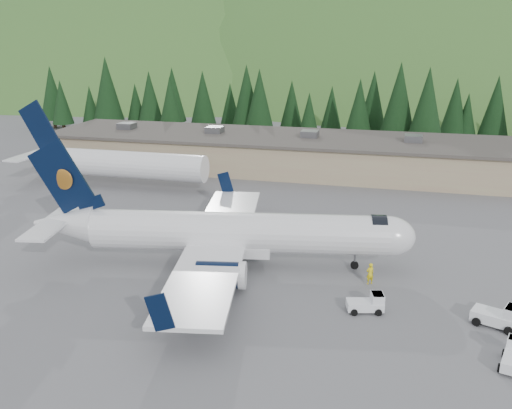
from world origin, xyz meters
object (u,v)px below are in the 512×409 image
object	(u,v)px
baggage_tug_b	(501,317)
airliner	(228,233)
ramp_worker	(370,274)
baggage_tug_a	(368,303)
terminal_building	(277,152)
second_airliner	(108,162)

from	to	relation	value
baggage_tug_b	airliner	bearing A→B (deg)	-173.09
airliner	ramp_worker	world-z (taller)	airliner
airliner	baggage_tug_a	xyz separation A→B (m)	(12.91, -5.84, -2.39)
baggage_tug_b	terminal_building	world-z (taller)	terminal_building
terminal_building	ramp_worker	xyz separation A→B (m)	(16.70, -39.05, -1.69)
airliner	second_airliner	size ratio (longest dim) A/B	1.25
baggage_tug_b	terminal_building	bearing A→B (deg)	142.48
airliner	baggage_tug_b	size ratio (longest dim) A/B	9.38
second_airliner	ramp_worker	distance (m)	43.33
airliner	second_airliner	distance (m)	32.63
baggage_tug_b	ramp_worker	xyz separation A→B (m)	(-9.55, 4.99, 0.15)
baggage_tug_b	ramp_worker	size ratio (longest dim) A/B	1.96
second_airliner	baggage_tug_a	xyz separation A→B (m)	(36.84, -28.02, -2.67)
terminal_building	ramp_worker	bearing A→B (deg)	-66.84
airliner	baggage_tug_a	world-z (taller)	airliner
second_airliner	baggage_tug_a	size ratio (longest dim) A/B	9.26
baggage_tug_a	ramp_worker	xyz separation A→B (m)	(-0.22, 4.97, 0.29)
second_airliner	baggage_tug_a	distance (m)	46.36
terminal_building	ramp_worker	size ratio (longest dim) A/B	37.93
terminal_building	ramp_worker	distance (m)	42.51
baggage_tug_a	baggage_tug_b	xyz separation A→B (m)	(9.33, -0.02, 0.14)
second_airliner	airliner	bearing A→B (deg)	-42.82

